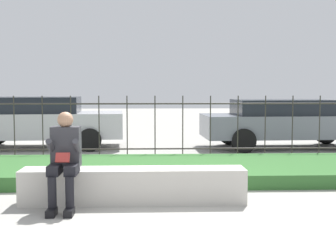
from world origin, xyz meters
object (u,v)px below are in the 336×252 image
at_px(car_parked_left, 39,121).
at_px(car_parked_right, 286,122).
at_px(stone_bench, 134,187).
at_px(person_seated_reader, 65,156).

distance_m(car_parked_left, car_parked_right, 6.60).
bearing_deg(car_parked_left, stone_bench, -69.65).
xyz_separation_m(stone_bench, car_parked_left, (-2.72, 6.11, 0.51)).
distance_m(person_seated_reader, car_parked_right, 7.74).
bearing_deg(stone_bench, person_seated_reader, -162.76).
xyz_separation_m(person_seated_reader, car_parked_right, (4.77, 6.10, -0.01)).
distance_m(stone_bench, car_parked_left, 6.71).
distance_m(stone_bench, person_seated_reader, 1.06).
height_order(car_parked_left, car_parked_right, car_parked_left).
height_order(person_seated_reader, car_parked_right, car_parked_right).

